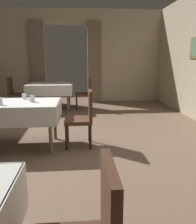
{
  "coord_description": "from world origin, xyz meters",
  "views": [
    {
      "loc": [
        0.4,
        -3.69,
        1.41
      ],
      "look_at": [
        0.73,
        0.29,
        0.5
      ],
      "focal_mm": 36.93,
      "sensor_mm": 36.0,
      "label": 1
    }
  ],
  "objects_px": {
    "glass_mid_d": "(0,101)",
    "plate_far_a": "(38,84)",
    "dining_table_mid": "(14,108)",
    "glass_mid_b": "(24,96)",
    "dining_table_far": "(50,87)",
    "chair_mid_right": "(83,116)",
    "chair_far_right": "(86,91)",
    "chair_far_left": "(15,92)",
    "glass_mid_c": "(32,99)",
    "plate_far_b": "(59,82)"
  },
  "relations": [
    {
      "from": "dining_table_mid",
      "to": "glass_mid_b",
      "type": "xyz_separation_m",
      "value": [
        0.11,
        0.29,
        0.15
      ]
    },
    {
      "from": "plate_far_b",
      "to": "plate_far_a",
      "type": "bearing_deg",
      "value": -137.97
    },
    {
      "from": "dining_table_mid",
      "to": "chair_far_right",
      "type": "height_order",
      "value": "chair_far_right"
    },
    {
      "from": "dining_table_far",
      "to": "glass_mid_c",
      "type": "distance_m",
      "value": 2.9
    },
    {
      "from": "chair_far_left",
      "to": "glass_mid_b",
      "type": "relative_size",
      "value": 9.7
    },
    {
      "from": "glass_mid_b",
      "to": "plate_far_a",
      "type": "relative_size",
      "value": 0.53
    },
    {
      "from": "chair_mid_right",
      "to": "glass_mid_b",
      "type": "xyz_separation_m",
      "value": [
        -1.0,
        0.32,
        0.28
      ]
    },
    {
      "from": "dining_table_far",
      "to": "glass_mid_b",
      "type": "bearing_deg",
      "value": -92.77
    },
    {
      "from": "glass_mid_d",
      "to": "chair_far_left",
      "type": "bearing_deg",
      "value": 101.5
    },
    {
      "from": "chair_far_left",
      "to": "plate_far_b",
      "type": "height_order",
      "value": "chair_far_left"
    },
    {
      "from": "glass_mid_b",
      "to": "plate_far_b",
      "type": "distance_m",
      "value": 2.91
    },
    {
      "from": "chair_mid_right",
      "to": "chair_far_right",
      "type": "relative_size",
      "value": 1.0
    },
    {
      "from": "chair_mid_right",
      "to": "chair_far_left",
      "type": "height_order",
      "value": "same"
    },
    {
      "from": "chair_far_left",
      "to": "glass_mid_c",
      "type": "xyz_separation_m",
      "value": [
        1.07,
        -2.93,
        0.29
      ]
    },
    {
      "from": "chair_mid_right",
      "to": "chair_far_right",
      "type": "height_order",
      "value": "same"
    },
    {
      "from": "dining_table_far",
      "to": "plate_far_b",
      "type": "bearing_deg",
      "value": 51.89
    },
    {
      "from": "chair_far_right",
      "to": "glass_mid_c",
      "type": "height_order",
      "value": "chair_far_right"
    },
    {
      "from": "dining_table_mid",
      "to": "glass_mid_b",
      "type": "distance_m",
      "value": 0.34
    },
    {
      "from": "plate_far_a",
      "to": "glass_mid_c",
      "type": "bearing_deg",
      "value": -82.54
    },
    {
      "from": "dining_table_mid",
      "to": "glass_mid_c",
      "type": "bearing_deg",
      "value": 1.85
    },
    {
      "from": "glass_mid_c",
      "to": "glass_mid_d",
      "type": "bearing_deg",
      "value": -152.8
    },
    {
      "from": "dining_table_far",
      "to": "glass_mid_d",
      "type": "distance_m",
      "value": 3.14
    },
    {
      "from": "chair_far_right",
      "to": "glass_mid_b",
      "type": "height_order",
      "value": "chair_far_right"
    },
    {
      "from": "glass_mid_d",
      "to": "plate_far_a",
      "type": "height_order",
      "value": "glass_mid_d"
    },
    {
      "from": "glass_mid_c",
      "to": "plate_far_b",
      "type": "height_order",
      "value": "glass_mid_c"
    },
    {
      "from": "glass_mid_d",
      "to": "glass_mid_c",
      "type": "bearing_deg",
      "value": 27.2
    },
    {
      "from": "dining_table_far",
      "to": "glass_mid_c",
      "type": "height_order",
      "value": "glass_mid_c"
    },
    {
      "from": "glass_mid_d",
      "to": "plate_far_b",
      "type": "xyz_separation_m",
      "value": [
        0.59,
        3.39,
        -0.05
      ]
    },
    {
      "from": "glass_mid_b",
      "to": "chair_mid_right",
      "type": "bearing_deg",
      "value": -17.63
    },
    {
      "from": "glass_mid_b",
      "to": "glass_mid_c",
      "type": "xyz_separation_m",
      "value": [
        0.19,
        -0.28,
        0.0
      ]
    },
    {
      "from": "glass_mid_b",
      "to": "glass_mid_d",
      "type": "bearing_deg",
      "value": -115.68
    },
    {
      "from": "glass_mid_c",
      "to": "glass_mid_d",
      "type": "height_order",
      "value": "glass_mid_d"
    },
    {
      "from": "glass_mid_c",
      "to": "chair_mid_right",
      "type": "bearing_deg",
      "value": -2.68
    },
    {
      "from": "dining_table_mid",
      "to": "glass_mid_d",
      "type": "relative_size",
      "value": 13.04
    },
    {
      "from": "glass_mid_b",
      "to": "glass_mid_d",
      "type": "height_order",
      "value": "glass_mid_d"
    },
    {
      "from": "dining_table_far",
      "to": "glass_mid_c",
      "type": "relative_size",
      "value": 11.85
    },
    {
      "from": "glass_mid_d",
      "to": "plate_far_a",
      "type": "bearing_deg",
      "value": 88.59
    },
    {
      "from": "dining_table_far",
      "to": "plate_far_a",
      "type": "relative_size",
      "value": 6.86
    },
    {
      "from": "dining_table_mid",
      "to": "plate_far_b",
      "type": "xyz_separation_m",
      "value": [
        0.45,
        3.18,
        0.11
      ]
    },
    {
      "from": "glass_mid_b",
      "to": "plate_far_a",
      "type": "height_order",
      "value": "glass_mid_b"
    },
    {
      "from": "dining_table_mid",
      "to": "dining_table_far",
      "type": "relative_size",
      "value": 1.16
    },
    {
      "from": "chair_far_right",
      "to": "chair_far_left",
      "type": "height_order",
      "value": "same"
    },
    {
      "from": "dining_table_far",
      "to": "glass_mid_d",
      "type": "relative_size",
      "value": 11.28
    },
    {
      "from": "chair_mid_right",
      "to": "plate_far_a",
      "type": "distance_m",
      "value": 2.99
    },
    {
      "from": "dining_table_mid",
      "to": "chair_far_right",
      "type": "xyz_separation_m",
      "value": [
        1.24,
        2.89,
        -0.13
      ]
    },
    {
      "from": "dining_table_mid",
      "to": "glass_mid_c",
      "type": "relative_size",
      "value": 13.7
    },
    {
      "from": "chair_far_left",
      "to": "plate_far_b",
      "type": "xyz_separation_m",
      "value": [
        1.23,
        0.24,
        0.24
      ]
    },
    {
      "from": "dining_table_mid",
      "to": "glass_mid_b",
      "type": "relative_size",
      "value": 15.02
    },
    {
      "from": "chair_far_right",
      "to": "chair_far_left",
      "type": "xyz_separation_m",
      "value": [
        -2.02,
        0.05,
        0.0
      ]
    },
    {
      "from": "dining_table_mid",
      "to": "chair_far_left",
      "type": "bearing_deg",
      "value": 104.77
    }
  ]
}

